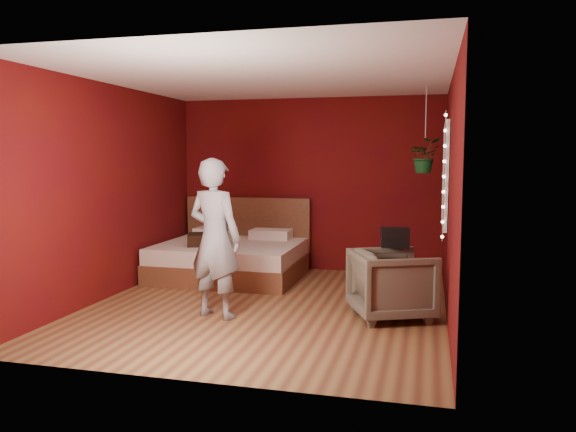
{
  "coord_description": "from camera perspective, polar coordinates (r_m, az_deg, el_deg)",
  "views": [
    {
      "loc": [
        1.79,
        -6.09,
        1.71
      ],
      "look_at": [
        0.15,
        0.4,
        1.01
      ],
      "focal_mm": 35.0,
      "sensor_mm": 36.0,
      "label": 1
    }
  ],
  "objects": [
    {
      "name": "fairy_lights",
      "position": [
        6.47,
        15.57,
        3.88
      ],
      "size": [
        0.04,
        0.04,
        1.45
      ],
      "color": "silver",
      "rests_on": "room_walls"
    },
    {
      "name": "floor",
      "position": [
        6.58,
        -2.11,
        -9.11
      ],
      "size": [
        4.5,
        4.5,
        0.0
      ],
      "primitive_type": "plane",
      "color": "olive",
      "rests_on": "ground"
    },
    {
      "name": "hanging_plant",
      "position": [
        7.45,
        13.73,
        5.96
      ],
      "size": [
        0.45,
        0.41,
        1.09
      ],
      "color": "silver",
      "rests_on": "room_walls"
    },
    {
      "name": "window",
      "position": [
        7.0,
        15.68,
        4.02
      ],
      "size": [
        0.05,
        0.97,
        1.27
      ],
      "color": "white",
      "rests_on": "room_walls"
    },
    {
      "name": "armchair",
      "position": [
        6.12,
        10.5,
        -6.83
      ],
      "size": [
        1.05,
        1.04,
        0.73
      ],
      "primitive_type": "imported",
      "rotation": [
        0.0,
        0.0,
        1.98
      ],
      "color": "#686552",
      "rests_on": "ground"
    },
    {
      "name": "bed",
      "position": [
        8.15,
        -5.67,
        -4.14
      ],
      "size": [
        1.98,
        1.69,
        1.09
      ],
      "color": "brown",
      "rests_on": "ground"
    },
    {
      "name": "person",
      "position": [
        6.02,
        -7.44,
        -2.28
      ],
      "size": [
        0.7,
        0.55,
        1.71
      ],
      "primitive_type": "imported",
      "rotation": [
        0.0,
        0.0,
        2.89
      ],
      "color": "gray",
      "rests_on": "ground"
    },
    {
      "name": "handbag",
      "position": [
        6.26,
        10.81,
        -2.12
      ],
      "size": [
        0.33,
        0.2,
        0.22
      ],
      "primitive_type": "cube",
      "rotation": [
        0.0,
        0.0,
        0.17
      ],
      "color": "black",
      "rests_on": "armchair"
    },
    {
      "name": "room_walls",
      "position": [
        6.35,
        -2.17,
        5.67
      ],
      "size": [
        4.04,
        4.54,
        2.62
      ],
      "color": "#591009",
      "rests_on": "ground"
    },
    {
      "name": "throw_pillow",
      "position": [
        7.91,
        -8.5,
        -2.36
      ],
      "size": [
        0.57,
        0.57,
        0.16
      ],
      "primitive_type": "cube",
      "rotation": [
        0.0,
        0.0,
        0.36
      ],
      "color": "black",
      "rests_on": "bed"
    }
  ]
}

